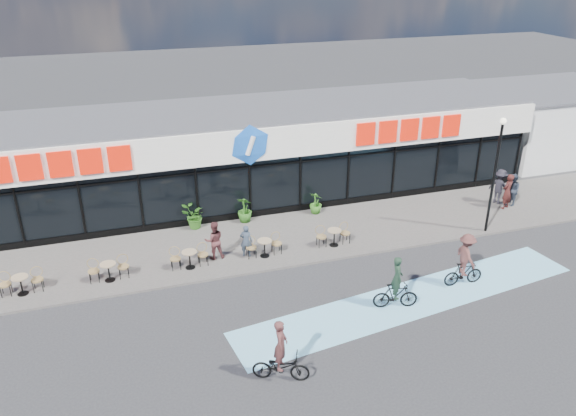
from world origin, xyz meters
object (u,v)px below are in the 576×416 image
Objects in this scene: potted_plant_mid at (245,210)px; cyclist_b at (465,262)px; patron_right at (214,240)px; cyclist_a at (396,290)px; potted_plant_right at (316,203)px; pedestrian_b at (500,186)px; patron_left at (246,241)px; potted_plant_left at (194,217)px; lamp_post at (496,166)px; pedestrian_c at (507,191)px; pedestrian_a at (512,190)px.

potted_plant_mid is 0.57× the size of cyclist_b.
cyclist_a is (5.52, -5.35, -0.18)m from patron_right.
pedestrian_b is (9.19, -1.68, 0.36)m from potted_plant_right.
potted_plant_mid is 0.87× the size of patron_left.
patron_left is 0.79× the size of pedestrian_b.
potted_plant_left is 0.63× the size of pedestrian_b.
lamp_post is 11.38m from potted_plant_mid.
pedestrian_c is (12.64, -2.47, 0.28)m from potted_plant_mid.
cyclist_a reaches higher than pedestrian_c.
pedestrian_c is 0.87× the size of cyclist_a.
cyclist_a is (5.90, -8.35, 0.08)m from potted_plant_left.
cyclist_b reaches higher than potted_plant_right.
patron_left is 13.49m from pedestrian_b.
pedestrian_c is (9.14, -2.34, 0.36)m from potted_plant_right.
lamp_post is 2.95× the size of pedestrian_c.
patron_right is 0.92× the size of pedestrian_b.
lamp_post reaches higher than potted_plant_mid.
patron_right is 1.01× the size of pedestrian_a.
pedestrian_b is (2.46, 2.49, -2.24)m from lamp_post.
pedestrian_c is 10.87m from cyclist_a.
lamp_post is 3.21× the size of patron_right.
potted_plant_left is 0.54× the size of cyclist_a.
potted_plant_left is at bearing -33.44° from pedestrian_c.
patron_right reaches higher than potted_plant_right.
potted_plant_left is at bearing -81.28° from patron_right.
potted_plant_right is 0.65× the size of pedestrian_a.
pedestrian_c is at bearing -176.56° from patron_right.
cyclist_a is at bearing -90.00° from potted_plant_right.
pedestrian_c is (-0.05, -0.66, 0.00)m from pedestrian_b.
potted_plant_left is 0.92× the size of potted_plant_mid.
cyclist_a reaches higher than potted_plant_mid.
pedestrian_a is at bearing 35.50° from lamp_post.
potted_plant_left is at bearing -85.65° from pedestrian_a.
pedestrian_b reaches higher than patron_left.
potted_plant_mid is 10.27m from cyclist_b.
patron_right is (-2.02, -3.00, 0.21)m from potted_plant_mid.
patron_right reaches higher than patron_left.
lamp_post is at bearing -22.81° from potted_plant_mid.
potted_plant_right is at bearing -89.76° from pedestrian_a.
potted_plant_left is at bearing -179.98° from potted_plant_mid.
potted_plant_left is 1.06× the size of potted_plant_right.
patron_left reaches higher than potted_plant_left.
potted_plant_mid is at bearing -35.18° from pedestrian_c.
pedestrian_a is 0.62m from pedestrian_b.
pedestrian_a is (13.15, -2.22, 0.20)m from potted_plant_mid.
potted_plant_left is 5.91m from potted_plant_right.
lamp_post is 4.33× the size of potted_plant_mid.
potted_plant_right is 9.35m from pedestrian_b.
pedestrian_b reaches higher than pedestrian_a.
pedestrian_c reaches higher than patron_left.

